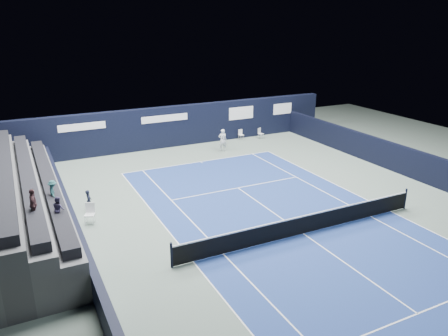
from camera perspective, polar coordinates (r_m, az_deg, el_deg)
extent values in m
plane|color=#596A5E|center=(22.06, 7.26, -6.38)|extent=(48.00, 48.00, 0.00)
cube|color=navy|center=(20.61, 10.34, -8.46)|extent=(10.97, 23.77, 0.01)
cube|color=black|center=(31.07, 19.57, 2.00)|extent=(0.30, 22.00, 1.80)
cube|color=white|center=(35.67, 2.26, 4.34)|extent=(0.36, 0.35, 0.03)
cube|color=white|center=(35.76, 2.14, 4.74)|extent=(0.36, 0.03, 0.43)
cylinder|color=white|center=(35.92, 2.37, 4.12)|extent=(0.02, 0.02, 0.38)
cylinder|color=white|center=(35.78, 1.93, 4.07)|extent=(0.02, 0.02, 0.38)
cylinder|color=white|center=(35.67, 2.59, 4.02)|extent=(0.02, 0.02, 0.38)
cylinder|color=white|center=(35.53, 2.15, 3.96)|extent=(0.02, 0.02, 0.38)
cube|color=silver|center=(36.04, 4.85, 4.48)|extent=(0.51, 0.50, 0.04)
cube|color=silver|center=(36.07, 4.63, 4.89)|extent=(0.36, 0.19, 0.46)
cylinder|color=silver|center=(36.31, 4.78, 4.26)|extent=(0.02, 0.02, 0.41)
cylinder|color=silver|center=(36.04, 4.49, 4.16)|extent=(0.02, 0.02, 0.41)
cylinder|color=silver|center=(36.14, 5.19, 4.18)|extent=(0.02, 0.02, 0.41)
cylinder|color=silver|center=(35.87, 4.90, 4.07)|extent=(0.02, 0.02, 0.41)
cube|color=white|center=(21.97, -17.15, -5.86)|extent=(0.60, 0.59, 0.04)
cube|color=white|center=(22.04, -17.09, -4.96)|extent=(0.43, 0.22, 0.55)
cylinder|color=white|center=(22.18, -16.48, -6.23)|extent=(0.03, 0.03, 0.48)
cylinder|color=white|center=(22.28, -17.46, -6.21)|extent=(0.03, 0.03, 0.48)
cylinder|color=white|center=(21.86, -16.70, -6.64)|extent=(0.03, 0.03, 0.48)
cylinder|color=white|center=(21.96, -17.70, -6.62)|extent=(0.03, 0.03, 0.48)
imported|color=black|center=(23.36, -17.24, -4.10)|extent=(0.34, 0.46, 1.15)
cube|color=white|center=(30.17, -3.08, 0.84)|extent=(10.97, 0.06, 0.00)
cube|color=white|center=(24.05, 20.98, -5.33)|extent=(0.06, 23.77, 0.00)
cube|color=white|center=(18.20, -4.04, -12.12)|extent=(0.06, 23.77, 0.00)
cube|color=white|center=(23.12, 18.64, -6.04)|extent=(0.06, 23.77, 0.00)
cube|color=white|center=(18.68, -0.08, -11.18)|extent=(0.06, 23.77, 0.00)
cube|color=white|center=(25.51, 1.83, -2.61)|extent=(8.23, 0.06, 0.00)
cube|color=white|center=(16.74, 23.96, -16.99)|extent=(8.23, 0.06, 0.00)
cube|color=white|center=(20.61, 10.34, -8.45)|extent=(0.06, 12.80, 0.00)
cube|color=white|center=(30.04, -2.97, 0.76)|extent=(0.06, 0.30, 0.00)
cylinder|color=black|center=(24.49, 22.60, -3.72)|extent=(0.10, 0.10, 1.10)
cylinder|color=black|center=(17.65, -6.88, -11.25)|extent=(0.10, 0.10, 1.10)
cube|color=black|center=(20.41, 10.42, -7.32)|extent=(12.80, 0.03, 0.86)
cube|color=white|center=(20.21, 10.49, -6.18)|extent=(12.80, 0.05, 0.06)
cube|color=black|center=(33.88, -6.25, 5.49)|extent=(26.00, 0.60, 3.10)
cube|color=silver|center=(31.76, -18.05, 5.14)|extent=(3.20, 0.02, 0.50)
cube|color=silver|center=(33.10, -7.74, 6.44)|extent=(3.60, 0.02, 0.50)
cube|color=silver|center=(35.70, 2.26, 7.19)|extent=(2.20, 0.02, 1.00)
cube|color=silver|center=(37.74, 7.65, 7.68)|extent=(1.80, 0.02, 0.90)
cube|color=black|center=(22.36, -19.74, -5.37)|extent=(0.30, 22.00, 1.20)
cube|color=silver|center=(16.21, -15.74, -14.69)|extent=(0.02, 2.00, 0.45)
cube|color=silver|center=(19.22, -17.84, -9.25)|extent=(0.02, 2.40, 0.45)
cube|color=silver|center=(22.37, -19.31, -5.31)|extent=(0.02, 2.00, 0.45)
cube|color=#535356|center=(23.15, -21.60, -4.15)|extent=(0.90, 16.00, 1.65)
cube|color=#525154|center=(23.04, -23.88, -3.96)|extent=(0.90, 16.00, 2.10)
cube|color=#444446|center=(22.97, -26.18, -3.77)|extent=(0.90, 16.00, 2.55)
cube|color=black|center=(22.79, -21.90, -1.78)|extent=(0.63, 15.20, 0.40)
cube|color=black|center=(22.62, -24.30, -1.04)|extent=(0.63, 15.20, 0.40)
cube|color=black|center=(22.49, -26.72, -0.30)|extent=(0.63, 15.20, 0.40)
imported|color=#363050|center=(18.75, -20.78, -4.99)|extent=(0.53, 0.61, 1.05)
imported|color=#235051|center=(20.58, -21.41, -2.92)|extent=(0.44, 0.71, 1.06)
imported|color=#503033|center=(18.08, -23.63, -4.38)|extent=(0.30, 0.73, 1.24)
imported|color=silver|center=(32.46, -0.18, 3.69)|extent=(0.70, 0.57, 1.66)
cylinder|color=black|center=(32.08, -0.18, 3.91)|extent=(0.03, 0.29, 0.13)
torus|color=black|center=(31.84, 0.02, 3.98)|extent=(0.30, 0.13, 0.29)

